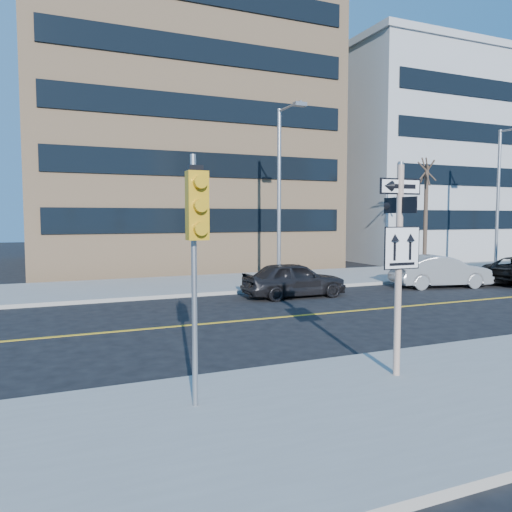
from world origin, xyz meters
name	(u,v)px	position (x,y,z in m)	size (l,w,h in m)	color
ground	(328,350)	(0.00, 0.00, 0.00)	(120.00, 120.00, 0.00)	black
far_sidewalk	(481,269)	(18.00, 12.00, 0.07)	(66.00, 6.00, 0.15)	gray
sign_pole	(399,256)	(0.00, -2.51, 2.44)	(0.92, 0.92, 4.06)	silver
traffic_signal	(197,227)	(-4.00, -2.66, 3.03)	(0.32, 0.45, 4.00)	gray
parked_car_a	(294,279)	(2.95, 7.42, 0.71)	(4.16, 1.67, 1.42)	black
parked_car_b	(441,271)	(10.32, 7.26, 0.72)	(4.40, 1.53, 1.45)	gray
streetlight_a	(281,183)	(4.00, 10.76, 4.76)	(0.55, 2.25, 8.00)	gray
streetlight_b	(502,189)	(18.00, 10.76, 4.76)	(0.55, 2.25, 8.00)	gray
street_tree_west	(427,174)	(13.00, 11.30, 5.52)	(1.80, 1.80, 6.35)	#362A20
building_brick	(167,134)	(2.00, 25.00, 9.00)	(18.00, 18.00, 18.00)	tan
building_grey_mid	(423,167)	(24.00, 24.00, 7.50)	(20.00, 16.00, 15.00)	#A3A6A8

